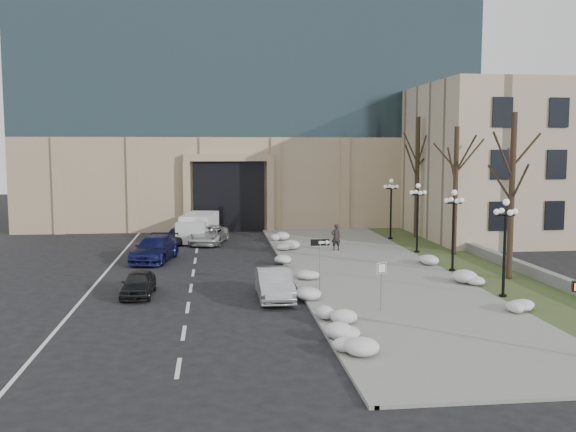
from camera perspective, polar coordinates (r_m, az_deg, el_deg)
name	(u,v)px	position (r m, az deg, el deg)	size (l,w,h in m)	color
ground	(360,343)	(24.14, 6.44, -11.13)	(160.00, 160.00, 0.00)	black
sidewalk	(364,268)	(38.15, 6.81, -4.63)	(9.00, 40.00, 0.12)	gray
curb	(289,270)	(37.37, 0.06, -4.80)	(0.30, 40.00, 0.14)	gray
grass_strip	(470,266)	(40.15, 15.90, -4.30)	(4.00, 40.00, 0.10)	#394A25
stone_wall	(488,255)	(42.69, 17.36, -3.32)	(0.50, 30.00, 0.70)	gray
office_tower	(244,34)	(67.08, -3.90, 15.84)	(40.00, 24.70, 36.00)	tan
classical_building	(544,161)	(57.34, 21.84, 4.53)	(22.00, 18.12, 12.00)	#C3B192
car_a	(138,284)	(31.89, -13.16, -5.87)	(1.44, 3.58, 1.22)	black
car_b	(274,284)	(30.32, -1.23, -6.07)	(1.57, 4.50, 1.48)	#B0B1B8
car_c	(155,249)	(41.27, -11.78, -2.90)	(2.16, 5.31, 1.54)	navy
car_d	(209,235)	(47.96, -7.07, -1.67)	(2.28, 4.95, 1.38)	silver
car_e	(178,235)	(48.65, -9.79, -1.68)	(1.46, 3.64, 1.24)	#28282C
pedestrian	(336,237)	(44.03, 4.28, -1.89)	(0.66, 0.43, 1.81)	black
box_truck	(198,228)	(50.09, -7.98, -1.03)	(3.23, 6.54, 1.98)	silver
one_way_sign	(323,248)	(31.58, 3.16, -2.90)	(1.00, 0.27, 2.66)	slate
keep_sign	(381,276)	(27.95, 8.31, -5.31)	(0.46, 0.19, 2.22)	slate
snow_clump_a	(353,349)	(22.39, 5.80, -11.71)	(1.10, 1.60, 0.36)	silver
snow_clump_b	(336,317)	(26.37, 4.31, -8.94)	(1.10, 1.60, 0.36)	silver
snow_clump_c	(315,295)	(30.17, 2.42, -7.00)	(1.10, 1.60, 0.36)	silver
snow_clump_d	(301,276)	(34.39, 1.19, -5.36)	(1.10, 1.60, 0.36)	silver
snow_clump_e	(288,260)	(39.17, 0.03, -3.95)	(1.10, 1.60, 0.36)	silver
snow_clump_f	(286,247)	(44.27, -0.19, -2.78)	(1.10, 1.60, 0.36)	silver
snow_clump_g	(280,238)	(48.44, -0.70, -2.01)	(1.10, 1.60, 0.36)	silver
snow_clump_h	(519,305)	(29.88, 19.81, -7.49)	(1.10, 1.60, 0.36)	silver
snow_clump_i	(466,280)	(34.66, 15.52, -5.50)	(1.10, 1.60, 0.36)	silver
snow_clump_j	(425,261)	(39.90, 12.12, -3.90)	(1.10, 1.60, 0.36)	silver
snow_clump_k	(347,335)	(23.93, 5.30, -10.52)	(1.10, 1.60, 0.36)	silver
lamppost_a	(505,234)	(31.78, 18.73, -1.57)	(1.18, 1.18, 4.76)	black
lamppost_b	(454,219)	(37.71, 14.51, -0.28)	(1.18, 1.18, 4.76)	black
lamppost_c	(418,208)	(43.80, 11.45, 0.66)	(1.18, 1.18, 4.76)	black
lamppost_d	(391,201)	(50.00, 9.15, 1.37)	(1.18, 1.18, 4.76)	black
tree_near	(512,172)	(36.10, 19.33, 3.68)	(3.20, 3.20, 9.00)	black
tree_mid	(456,173)	(43.45, 14.70, 3.75)	(3.20, 3.20, 8.50)	black
tree_far	(418,160)	(50.96, 11.44, 4.88)	(3.20, 3.20, 9.50)	black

